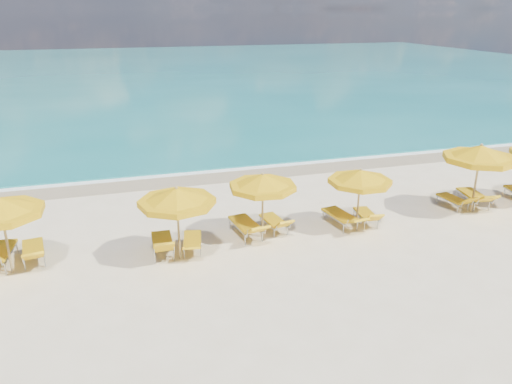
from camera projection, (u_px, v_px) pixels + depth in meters
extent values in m
plane|color=beige|center=(269.00, 242.00, 16.25)|extent=(120.00, 120.00, 0.00)
cube|color=#136D6D|center=(144.00, 72.00, 59.39)|extent=(120.00, 80.00, 0.30)
cube|color=tan|center=(219.00, 174.00, 22.90)|extent=(120.00, 2.60, 0.01)
cube|color=white|center=(215.00, 169.00, 23.62)|extent=(120.00, 1.20, 0.03)
cube|color=white|center=(86.00, 135.00, 29.91)|extent=(14.00, 0.36, 0.05)
cube|color=white|center=(271.00, 103.00, 39.98)|extent=(18.00, 0.30, 0.05)
cylinder|color=tan|center=(6.00, 237.00, 13.97)|extent=(0.07, 0.07, 2.26)
cone|color=#E2A90B|center=(0.00, 205.00, 13.64)|extent=(3.06, 3.06, 0.45)
cylinder|color=#E2A90B|center=(1.00, 213.00, 13.72)|extent=(3.09, 3.09, 0.18)
cylinder|color=tan|center=(178.00, 225.00, 14.77)|extent=(0.07, 0.07, 2.23)
cone|color=#E2A90B|center=(177.00, 195.00, 14.45)|extent=(2.58, 2.58, 0.45)
cylinder|color=#E2A90B|center=(177.00, 202.00, 14.52)|extent=(2.60, 2.60, 0.18)
sphere|color=tan|center=(176.00, 188.00, 14.37)|extent=(0.10, 0.10, 0.10)
cylinder|color=tan|center=(263.00, 207.00, 16.25)|extent=(0.07, 0.07, 2.15)
cone|color=#E2A90B|center=(263.00, 180.00, 15.94)|extent=(2.71, 2.71, 0.43)
cylinder|color=#E2A90B|center=(263.00, 187.00, 16.01)|extent=(2.73, 2.73, 0.17)
sphere|color=tan|center=(263.00, 174.00, 15.87)|extent=(0.10, 0.10, 0.10)
cylinder|color=tan|center=(358.00, 200.00, 16.88)|extent=(0.06, 0.06, 2.08)
cone|color=#E2A90B|center=(360.00, 176.00, 16.58)|extent=(2.77, 2.77, 0.42)
cylinder|color=#E2A90B|center=(360.00, 181.00, 16.65)|extent=(2.79, 2.79, 0.17)
sphere|color=tan|center=(361.00, 170.00, 16.51)|extent=(0.09, 0.09, 0.09)
cylinder|color=tan|center=(476.00, 180.00, 18.22)|extent=(0.08, 0.08, 2.52)
cone|color=#E2A90B|center=(480.00, 152.00, 17.85)|extent=(2.80, 2.80, 0.50)
cylinder|color=#E2A90B|center=(479.00, 159.00, 17.94)|extent=(2.83, 2.83, 0.20)
sphere|color=tan|center=(482.00, 145.00, 17.76)|extent=(0.11, 0.11, 0.11)
cube|color=#E2AE0D|center=(0.00, 251.00, 14.73)|extent=(0.80, 1.49, 0.09)
cube|color=#E2AE0D|center=(33.00, 248.00, 14.97)|extent=(0.76, 1.38, 0.08)
cube|color=#E2AE0D|center=(33.00, 256.00, 14.13)|extent=(0.66, 0.63, 0.41)
cube|color=#E2AE0D|center=(162.00, 241.00, 15.43)|extent=(0.65, 1.36, 0.08)
cube|color=#E2AE0D|center=(164.00, 247.00, 14.54)|extent=(0.62, 0.54, 0.49)
cube|color=#E2AE0D|center=(192.00, 239.00, 15.63)|extent=(0.75, 1.28, 0.07)
cube|color=#E2AE0D|center=(192.00, 248.00, 14.79)|extent=(0.63, 0.64, 0.30)
cube|color=#E2AE0D|center=(245.00, 223.00, 16.60)|extent=(0.83, 1.53, 0.09)
cube|color=#E2AE0D|center=(257.00, 230.00, 15.67)|extent=(0.72, 0.71, 0.44)
cube|color=#E2AE0D|center=(273.00, 220.00, 17.05)|extent=(0.69, 1.27, 0.07)
cube|color=#E2AE0D|center=(284.00, 224.00, 16.28)|extent=(0.60, 0.56, 0.40)
cube|color=#E2AE0D|center=(339.00, 214.00, 17.39)|extent=(0.82, 1.45, 0.08)
cube|color=#E2AE0D|center=(356.00, 221.00, 16.51)|extent=(0.70, 0.71, 0.35)
cube|color=#E2AE0D|center=(365.00, 213.00, 17.62)|extent=(0.67, 1.23, 0.07)
cube|color=#E2AE0D|center=(374.00, 218.00, 16.82)|extent=(0.58, 0.54, 0.40)
cube|color=#E2AE0D|center=(452.00, 198.00, 19.01)|extent=(0.64, 1.23, 0.07)
cube|color=#E2AE0D|center=(469.00, 201.00, 18.24)|extent=(0.57, 0.53, 0.41)
cube|color=#E2AE0D|center=(473.00, 194.00, 19.24)|extent=(0.86, 1.50, 0.09)
cube|color=#E2AE0D|center=(488.00, 199.00, 18.26)|extent=(0.72, 0.70, 0.44)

